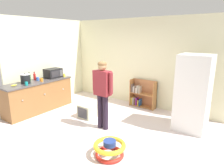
{
  "coord_description": "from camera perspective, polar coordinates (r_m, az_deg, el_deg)",
  "views": [
    {
      "loc": [
        2.74,
        -3.07,
        2.19
      ],
      "look_at": [
        0.09,
        0.6,
        1.04
      ],
      "focal_mm": 31.03,
      "sensor_mm": 36.0,
      "label": 1
    }
  ],
  "objects": [
    {
      "name": "ground_plane",
      "position": [
        4.66,
        -5.36,
        -13.87
      ],
      "size": [
        12.0,
        12.0,
        0.0
      ],
      "primitive_type": "plane",
      "color": "silver",
      "rests_on": "ground"
    },
    {
      "name": "back_wall",
      "position": [
        6.11,
        8.91,
        6.17
      ],
      "size": [
        5.2,
        0.06,
        2.7
      ],
      "primitive_type": "cube",
      "color": "beige",
      "rests_on": "ground"
    },
    {
      "name": "left_side_wall",
      "position": [
        6.67,
        -18.32,
        6.3
      ],
      "size": [
        0.06,
        2.99,
        2.7
      ],
      "primitive_type": "cube",
      "color": "#E8E8BF",
      "rests_on": "ground"
    },
    {
      "name": "kitchen_counter",
      "position": [
        6.1,
        -20.83,
        -3.27
      ],
      "size": [
        0.65,
        2.03,
        0.9
      ],
      "color": "#8E5D33",
      "rests_on": "ground"
    },
    {
      "name": "refrigerator",
      "position": [
        4.83,
        22.77,
        -2.5
      ],
      "size": [
        0.73,
        0.68,
        1.78
      ],
      "color": "white",
      "rests_on": "ground"
    },
    {
      "name": "bookshelf",
      "position": [
        6.11,
        8.71,
        -3.21
      ],
      "size": [
        0.8,
        0.28,
        0.85
      ],
      "color": "#B97942",
      "rests_on": "ground"
    },
    {
      "name": "standing_person",
      "position": [
        4.47,
        -2.81,
        -1.53
      ],
      "size": [
        0.57,
        0.22,
        1.63
      ],
      "color": "#281D2D",
      "rests_on": "ground"
    },
    {
      "name": "baby_walker",
      "position": [
        3.76,
        -0.71,
        -18.45
      ],
      "size": [
        0.6,
        0.6,
        0.32
      ],
      "color": "red",
      "rests_on": "ground"
    },
    {
      "name": "pet_carrier",
      "position": [
        5.42,
        -6.73,
        -7.63
      ],
      "size": [
        0.42,
        0.55,
        0.36
      ],
      "color": "beige",
      "rests_on": "ground"
    },
    {
      "name": "microwave",
      "position": [
        6.29,
        -16.94,
        3.09
      ],
      "size": [
        0.37,
        0.48,
        0.28
      ],
      "color": "black",
      "rests_on": "kitchen_counter"
    },
    {
      "name": "crock_pot",
      "position": [
        5.79,
        -24.16,
        1.43
      ],
      "size": [
        0.25,
        0.25,
        0.29
      ],
      "color": "black",
      "rests_on": "kitchen_counter"
    },
    {
      "name": "banana_bunch",
      "position": [
        5.61,
        -26.87,
        -0.33
      ],
      "size": [
        0.12,
        0.16,
        0.04
      ],
      "color": "yellow",
      "rests_on": "kitchen_counter"
    },
    {
      "name": "green_glass_bottle",
      "position": [
        6.1,
        -23.15,
        1.83
      ],
      "size": [
        0.07,
        0.07,
        0.25
      ],
      "color": "#33753D",
      "rests_on": "kitchen_counter"
    },
    {
      "name": "ketchup_bottle",
      "position": [
        6.14,
        -21.84,
        2.02
      ],
      "size": [
        0.07,
        0.07,
        0.25
      ],
      "color": "red",
      "rests_on": "kitchen_counter"
    },
    {
      "name": "yellow_cup",
      "position": [
        6.34,
        -13.95,
        2.51
      ],
      "size": [
        0.08,
        0.08,
        0.09
      ],
      "primitive_type": "cylinder",
      "color": "yellow",
      "rests_on": "kitchen_counter"
    },
    {
      "name": "orange_cup",
      "position": [
        5.87,
        -20.04,
        1.16
      ],
      "size": [
        0.08,
        0.08,
        0.09
      ],
      "primitive_type": "cylinder",
      "color": "orange",
      "rests_on": "kitchen_counter"
    },
    {
      "name": "blue_cup",
      "position": [
        6.06,
        -21.08,
        1.44
      ],
      "size": [
        0.08,
        0.08,
        0.09
      ],
      "primitive_type": "cylinder",
      "color": "blue",
      "rests_on": "kitchen_counter"
    },
    {
      "name": "teal_cup",
      "position": [
        5.56,
        -23.9,
        0.09
      ],
      "size": [
        0.08,
        0.08,
        0.09
      ],
      "primitive_type": "cylinder",
      "color": "teal",
      "rests_on": "kitchen_counter"
    }
  ]
}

